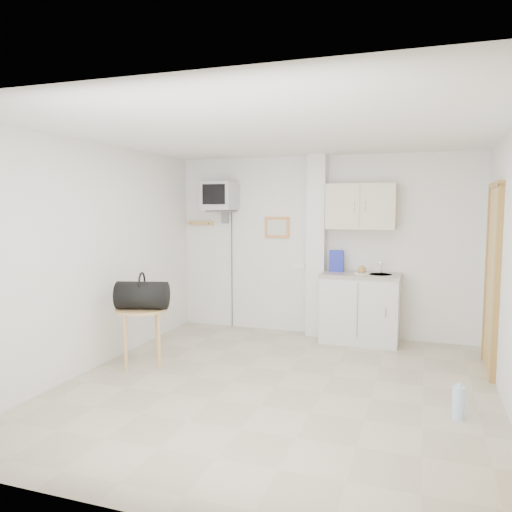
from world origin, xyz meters
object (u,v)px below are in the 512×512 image
(round_table, at_px, (141,316))
(duffel_bag, at_px, (142,295))
(water_bottle, at_px, (459,403))
(crt_television, at_px, (220,197))

(round_table, bearing_deg, duffel_bag, -44.07)
(round_table, relative_size, water_bottle, 2.06)
(round_table, bearing_deg, water_bottle, -7.02)
(round_table, xyz_separation_m, duffel_bag, (0.04, -0.04, 0.25))
(duffel_bag, height_order, water_bottle, duffel_bag)
(crt_television, distance_m, water_bottle, 4.25)
(water_bottle, bearing_deg, duffel_bag, 173.58)
(crt_television, xyz_separation_m, duffel_bag, (-0.16, -1.86, -1.12))
(water_bottle, bearing_deg, round_table, 172.98)
(crt_television, distance_m, round_table, 2.29)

